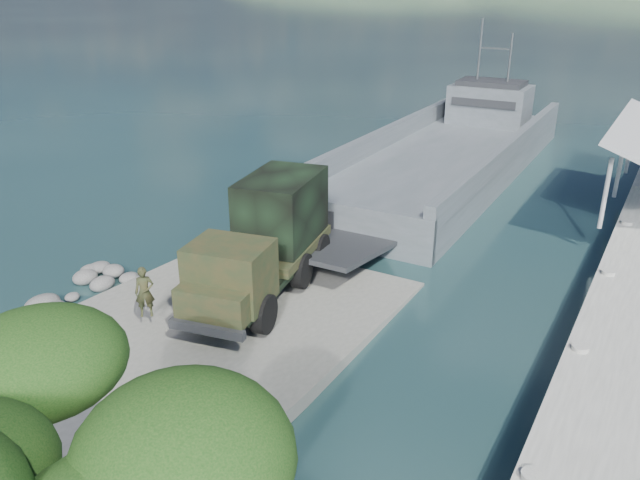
{
  "coord_description": "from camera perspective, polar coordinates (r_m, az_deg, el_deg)",
  "views": [
    {
      "loc": [
        12.77,
        -13.48,
        11.32
      ],
      "look_at": [
        1.3,
        6.0,
        1.93
      ],
      "focal_mm": 35.0,
      "sensor_mm": 36.0,
      "label": 1
    }
  ],
  "objects": [
    {
      "name": "ground",
      "position": [
        21.74,
        -11.2,
        -9.29
      ],
      "size": [
        1400.0,
        1400.0,
        0.0
      ],
      "primitive_type": "plane",
      "color": "#173138",
      "rests_on": "ground"
    },
    {
      "name": "boat_ramp",
      "position": [
        21.01,
        -13.06,
        -9.9
      ],
      "size": [
        10.0,
        18.0,
        0.5
      ],
      "primitive_type": "cube",
      "color": "slate",
      "rests_on": "ground"
    },
    {
      "name": "shoreline_rocks",
      "position": [
        26.14,
        -20.81,
        -4.69
      ],
      "size": [
        3.2,
        5.6,
        0.9
      ],
      "primitive_type": null,
      "color": "#565553",
      "rests_on": "ground"
    },
    {
      "name": "landing_craft",
      "position": [
        40.29,
        11.39,
        6.97
      ],
      "size": [
        8.75,
        32.65,
        9.65
      ],
      "rotation": [
        0.0,
        0.0,
        0.02
      ],
      "color": "#4C565A",
      "rests_on": "ground"
    },
    {
      "name": "military_truck",
      "position": [
        23.18,
        -4.92,
        0.09
      ],
      "size": [
        4.25,
        8.95,
        4.0
      ],
      "rotation": [
        0.0,
        0.0,
        0.2
      ],
      "color": "black",
      "rests_on": "boat_ramp"
    },
    {
      "name": "soldier",
      "position": [
        21.76,
        -15.63,
        -5.52
      ],
      "size": [
        0.76,
        0.74,
        1.76
      ],
      "primitive_type": "imported",
      "rotation": [
        0.0,
        0.0,
        0.7
      ],
      "color": "#20311B",
      "rests_on": "boat_ramp"
    }
  ]
}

